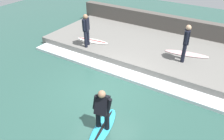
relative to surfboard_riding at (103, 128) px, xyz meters
name	(u,v)px	position (x,y,z in m)	size (l,w,h in m)	color
ground_plane	(106,90)	(1.73, 1.01, -0.03)	(28.00, 28.00, 0.00)	#2D564C
concrete_ledge	(147,48)	(5.60, 1.01, 0.18)	(4.40, 10.69, 0.41)	slate
back_wall	(165,26)	(8.05, 1.01, 0.61)	(0.50, 11.22, 1.29)	#544F49
wave_foam_crest	(122,73)	(3.05, 1.01, 0.04)	(0.71, 10.15, 0.14)	silver
surfboard_riding	(103,128)	(0.00, 0.00, 0.00)	(1.88, 0.83, 0.07)	#2DADD1
surfer_riding	(102,108)	(0.00, 0.00, 0.83)	(0.50, 0.64, 1.44)	black
surfer_waiting_near	(86,29)	(3.87, 3.56, 1.30)	(0.54, 0.34, 1.64)	black
surfboard_waiting_near	(93,41)	(4.46, 3.65, 0.41)	(0.71, 1.84, 0.07)	white
surfer_waiting_far	(186,41)	(4.95, -1.00, 1.32)	(0.56, 0.34, 1.67)	black
surfboard_waiting_far	(186,54)	(5.63, -0.99, 0.41)	(0.85, 2.07, 0.06)	beige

